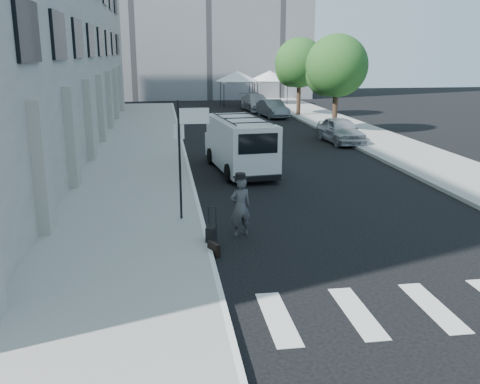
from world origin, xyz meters
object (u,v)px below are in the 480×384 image
object	(u,v)px
businessman	(240,207)
suitcase	(211,236)
briefcase	(214,249)
parked_car_b	(273,109)
parked_car_a	(341,130)
parked_car_c	(256,103)
cargo_van	(240,144)

from	to	relation	value
businessman	suitcase	size ratio (longest dim) A/B	1.58
briefcase	parked_car_b	bearing A→B (deg)	48.68
parked_car_a	parked_car_b	world-z (taller)	parked_car_a
briefcase	parked_car_a	size ratio (longest dim) A/B	0.11
parked_car_c	parked_car_a	bearing A→B (deg)	-89.95
parked_car_c	cargo_van	bearing A→B (deg)	-107.81
cargo_van	parked_car_a	distance (m)	9.14
suitcase	parked_car_c	bearing A→B (deg)	95.35
businessman	briefcase	distance (m)	1.79
briefcase	parked_car_b	distance (m)	29.10
suitcase	parked_car_a	distance (m)	17.64
suitcase	businessman	bearing A→B (deg)	57.50
briefcase	parked_car_b	size ratio (longest dim) A/B	0.11
cargo_van	parked_car_a	size ratio (longest dim) A/B	1.44
briefcase	parked_car_c	xyz separation A→B (m)	(6.90, 32.88, 0.54)
briefcase	parked_car_c	size ratio (longest dim) A/B	0.09
businessman	suitcase	distance (m)	1.28
businessman	parked_car_b	xyz separation A→B (m)	(6.47, 26.75, -0.15)
businessman	briefcase	world-z (taller)	businessman
businessman	cargo_van	xyz separation A→B (m)	(1.19, 8.32, 0.32)
businessman	parked_car_b	bearing A→B (deg)	-118.29
cargo_van	parked_car_c	bearing A→B (deg)	72.10
suitcase	parked_car_a	size ratio (longest dim) A/B	0.25
businessman	parked_car_a	xyz separation A→B (m)	(7.82, 14.59, -0.12)
parked_car_a	suitcase	bearing A→B (deg)	-122.90
briefcase	suitcase	distance (m)	0.67
businessman	suitcase	xyz separation A→B (m)	(-0.88, -0.74, -0.55)
cargo_van	briefcase	bearing A→B (deg)	-108.18
businessman	parked_car_a	distance (m)	16.55
suitcase	parked_car_a	xyz separation A→B (m)	(8.70, 15.33, 0.43)
parked_car_a	cargo_van	bearing A→B (deg)	-139.89
businessman	cargo_van	size ratio (longest dim) A/B	0.28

